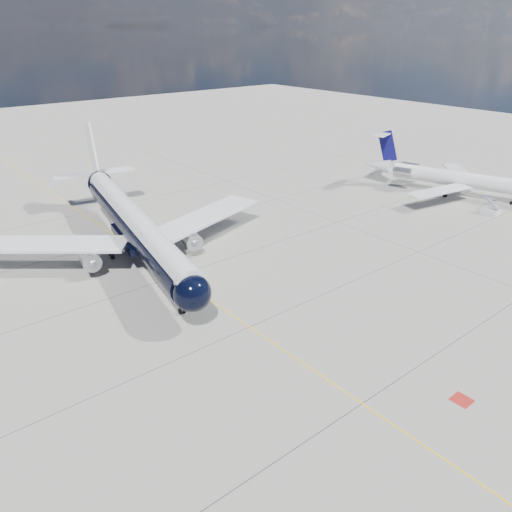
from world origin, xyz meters
The scene contains 6 objects.
ground centered at (0.00, 30.00, 0.00)m, with size 320.00×320.00×0.00m, color gray.
taxiway_centerline centered at (0.00, 25.00, 0.00)m, with size 0.16×160.00×0.01m, color yellow.
red_marking centered at (6.80, -10.00, 0.00)m, with size 1.60×1.60×0.01m, color maroon.
main_airliner centered at (-0.49, 34.81, 4.52)m, with size 40.64×50.07×14.55m.
regional_jet centered at (56.49, 22.87, 3.36)m, with size 26.14×30.74×10.66m.
boarding_stair centered at (52.85, 11.59, 0.57)m, with size 2.31×2.84×3.05m.
Camera 1 is at (-27.41, -24.51, 28.49)m, focal length 35.00 mm.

